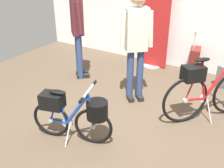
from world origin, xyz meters
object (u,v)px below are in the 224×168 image
object	(u,v)px
visitor_browsing	(136,40)
display_bike_left	(207,90)
rolling_suitcase	(194,61)
floor_banner_stand	(154,30)
folding_bike_foreground	(74,113)
visitor_near_wall	(77,25)

from	to	relation	value
visitor_browsing	display_bike_left	bearing A→B (deg)	-0.33
rolling_suitcase	floor_banner_stand	bearing A→B (deg)	-178.33
folding_bike_foreground	visitor_browsing	bearing A→B (deg)	84.79
visitor_browsing	rolling_suitcase	world-z (taller)	visitor_browsing
floor_banner_stand	rolling_suitcase	world-z (taller)	floor_banner_stand
visitor_near_wall	visitor_browsing	bearing A→B (deg)	-8.76
folding_bike_foreground	rolling_suitcase	size ratio (longest dim) A/B	1.25
floor_banner_stand	display_bike_left	distance (m)	2.04
visitor_browsing	rolling_suitcase	bearing A→B (deg)	68.90
visitor_near_wall	visitor_browsing	xyz separation A→B (m)	(1.28, -0.20, -0.02)
folding_bike_foreground	rolling_suitcase	distance (m)	2.90
display_bike_left	visitor_near_wall	bearing A→B (deg)	175.17
folding_bike_foreground	rolling_suitcase	xyz separation A→B (m)	(0.68, 2.81, -0.12)
visitor_browsing	visitor_near_wall	bearing A→B (deg)	171.24
visitor_near_wall	visitor_browsing	distance (m)	1.30
folding_bike_foreground	rolling_suitcase	world-z (taller)	rolling_suitcase
folding_bike_foreground	display_bike_left	bearing A→B (deg)	47.48
visitor_near_wall	rolling_suitcase	bearing A→B (deg)	33.97
floor_banner_stand	visitor_near_wall	distance (m)	1.58
floor_banner_stand	rolling_suitcase	xyz separation A→B (m)	(0.86, 0.03, -0.50)
rolling_suitcase	visitor_browsing	bearing A→B (deg)	-111.10
floor_banner_stand	rolling_suitcase	size ratio (longest dim) A/B	2.09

